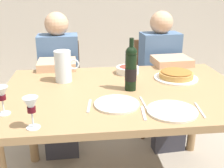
{
  "coord_description": "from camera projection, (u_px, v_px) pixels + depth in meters",
  "views": [
    {
      "loc": [
        -0.26,
        -1.57,
        1.39
      ],
      "look_at": [
        -0.07,
        0.04,
        0.79
      ],
      "focal_mm": 44.15,
      "sensor_mm": 36.0,
      "label": 1
    }
  ],
  "objects": [
    {
      "name": "salad_bowl",
      "position": [
        128.0,
        69.0,
        2.01
      ],
      "size": [
        0.17,
        0.17,
        0.06
      ],
      "color": "white",
      "rests_on": "dining_table"
    },
    {
      "name": "diner_right",
      "position": [
        163.0,
        75.0,
        2.44
      ],
      "size": [
        0.36,
        0.52,
        1.16
      ],
      "rotation": [
        0.0,
        0.0,
        3.21
      ],
      "color": "#4C6B93",
      "rests_on": "ground"
    },
    {
      "name": "fork_left_setting",
      "position": [
        89.0,
        106.0,
        1.48
      ],
      "size": [
        0.03,
        0.16,
        0.0
      ],
      "primitive_type": "cube",
      "rotation": [
        0.0,
        0.0,
        1.45
      ],
      "color": "silver",
      "rests_on": "dining_table"
    },
    {
      "name": "dinner_plate_left_setting",
      "position": [
        117.0,
        104.0,
        1.5
      ],
      "size": [
        0.25,
        0.25,
        0.01
      ],
      "primitive_type": "cylinder",
      "color": "silver",
      "rests_on": "dining_table"
    },
    {
      "name": "wine_bottle",
      "position": [
        131.0,
        68.0,
        1.67
      ],
      "size": [
        0.07,
        0.07,
        0.32
      ],
      "color": "black",
      "rests_on": "dining_table"
    },
    {
      "name": "wine_glass_left_diner",
      "position": [
        31.0,
        107.0,
        1.23
      ],
      "size": [
        0.07,
        0.07,
        0.15
      ],
      "color": "silver",
      "rests_on": "dining_table"
    },
    {
      "name": "knife_right_setting",
      "position": [
        200.0,
        110.0,
        1.43
      ],
      "size": [
        0.03,
        0.18,
        0.0
      ],
      "primitive_type": "cube",
      "rotation": [
        0.0,
        0.0,
        1.45
      ],
      "color": "silver",
      "rests_on": "dining_table"
    },
    {
      "name": "dinner_plate_right_setting",
      "position": [
        172.0,
        111.0,
        1.42
      ],
      "size": [
        0.26,
        0.26,
        0.01
      ],
      "primitive_type": "cylinder",
      "color": "silver",
      "rests_on": "dining_table"
    },
    {
      "name": "baked_tart",
      "position": [
        176.0,
        75.0,
        1.9
      ],
      "size": [
        0.3,
        0.3,
        0.06
      ],
      "color": "white",
      "rests_on": "dining_table"
    },
    {
      "name": "chair_right",
      "position": [
        154.0,
        79.0,
        2.7
      ],
      "size": [
        0.43,
        0.43,
        0.87
      ],
      "rotation": [
        0.0,
        0.0,
        3.21
      ],
      "color": "brown",
      "rests_on": "ground"
    },
    {
      "name": "dining_table",
      "position": [
        124.0,
        103.0,
        1.74
      ],
      "size": [
        1.5,
        1.0,
        0.76
      ],
      "color": "#9E7A51",
      "rests_on": "ground"
    },
    {
      "name": "chair_left",
      "position": [
        61.0,
        82.0,
        2.61
      ],
      "size": [
        0.41,
        0.41,
        0.87
      ],
      "rotation": [
        0.0,
        0.0,
        3.16
      ],
      "color": "brown",
      "rests_on": "ground"
    },
    {
      "name": "spoon_right_setting",
      "position": [
        144.0,
        113.0,
        1.4
      ],
      "size": [
        0.03,
        0.16,
        0.0
      ],
      "primitive_type": "cube",
      "rotation": [
        0.0,
        0.0,
        1.46
      ],
      "color": "silver",
      "rests_on": "dining_table"
    },
    {
      "name": "wine_glass_right_diner",
      "position": [
        2.0,
        95.0,
        1.36
      ],
      "size": [
        0.07,
        0.07,
        0.15
      ],
      "color": "silver",
      "rests_on": "dining_table"
    },
    {
      "name": "water_pitcher",
      "position": [
        63.0,
        68.0,
        1.83
      ],
      "size": [
        0.16,
        0.11,
        0.21
      ],
      "color": "silver",
      "rests_on": "dining_table"
    },
    {
      "name": "knife_left_setting",
      "position": [
        144.0,
        103.0,
        1.51
      ],
      "size": [
        0.01,
        0.18,
        0.0
      ],
      "primitive_type": "cube",
      "rotation": [
        0.0,
        0.0,
        1.58
      ],
      "color": "silver",
      "rests_on": "dining_table"
    },
    {
      "name": "diner_left",
      "position": [
        59.0,
        79.0,
        2.35
      ],
      "size": [
        0.34,
        0.51,
        1.16
      ],
      "rotation": [
        0.0,
        0.0,
        3.16
      ],
      "color": "#4C6B93",
      "rests_on": "ground"
    }
  ]
}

